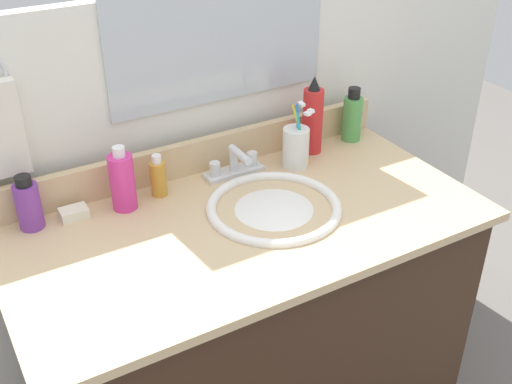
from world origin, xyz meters
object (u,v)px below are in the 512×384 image
(soap_bar, at_px, (74,213))
(cup_white_ceramic, at_px, (296,146))
(bottle_spray_red, at_px, (313,119))
(faucet, at_px, (235,165))
(bottle_cream_purple, at_px, (28,204))
(bottle_toner_green, at_px, (352,117))
(bottle_oil_amber, at_px, (158,177))
(bottle_soap_pink, at_px, (122,181))

(soap_bar, bearing_deg, cup_white_ceramic, -4.68)
(bottle_spray_red, distance_m, cup_white_ceramic, 0.11)
(faucet, bearing_deg, soap_bar, 178.60)
(bottle_spray_red, distance_m, soap_bar, 0.68)
(faucet, distance_m, bottle_cream_purple, 0.52)
(faucet, relative_size, bottle_toner_green, 1.02)
(bottle_spray_red, bearing_deg, bottle_oil_amber, -179.33)
(bottle_soap_pink, distance_m, bottle_cream_purple, 0.21)
(bottle_cream_purple, height_order, cup_white_ceramic, cup_white_ceramic)
(faucet, distance_m, cup_white_ceramic, 0.17)
(faucet, height_order, bottle_oil_amber, bottle_oil_amber)
(bottle_cream_purple, height_order, bottle_oil_amber, bottle_cream_purple)
(bottle_soap_pink, height_order, cup_white_ceramic, cup_white_ceramic)
(faucet, bearing_deg, bottle_oil_amber, 178.16)
(bottle_soap_pink, xyz_separation_m, bottle_cream_purple, (-0.21, 0.03, -0.01))
(bottle_toner_green, bearing_deg, bottle_oil_amber, -179.03)
(bottle_soap_pink, xyz_separation_m, bottle_spray_red, (0.55, 0.02, 0.03))
(bottle_spray_red, xyz_separation_m, cup_white_ceramic, (-0.08, -0.05, -0.04))
(bottle_cream_purple, relative_size, bottle_toner_green, 0.84)
(faucet, distance_m, bottle_soap_pink, 0.31)
(bottle_soap_pink, relative_size, bottle_toner_green, 1.03)
(bottle_cream_purple, xyz_separation_m, bottle_oil_amber, (0.31, -0.01, -0.01))
(faucet, xyz_separation_m, bottle_soap_pink, (-0.30, -0.01, 0.04))
(bottle_soap_pink, relative_size, bottle_oil_amber, 1.48)
(bottle_oil_amber, bearing_deg, bottle_cream_purple, 177.58)
(bottle_oil_amber, relative_size, cup_white_ceramic, 0.61)
(bottle_spray_red, distance_m, bottle_toner_green, 0.14)
(faucet, bearing_deg, bottle_toner_green, 2.48)
(bottle_soap_pink, relative_size, soap_bar, 2.53)
(bottle_spray_red, bearing_deg, cup_white_ceramic, -149.61)
(bottle_toner_green, bearing_deg, bottle_cream_purple, 179.82)
(bottle_cream_purple, relative_size, cup_white_ceramic, 0.74)
(bottle_spray_red, height_order, bottle_oil_amber, bottle_spray_red)
(bottle_oil_amber, xyz_separation_m, soap_bar, (-0.21, 0.00, -0.04))
(bottle_soap_pink, xyz_separation_m, cup_white_ceramic, (0.47, -0.03, -0.01))
(soap_bar, bearing_deg, bottle_soap_pink, -8.57)
(bottle_cream_purple, relative_size, soap_bar, 2.07)
(bottle_cream_purple, height_order, bottle_spray_red, bottle_spray_red)
(bottle_cream_purple, distance_m, bottle_spray_red, 0.77)
(bottle_soap_pink, bearing_deg, soap_bar, 171.43)
(cup_white_ceramic, bearing_deg, faucet, 167.05)
(bottle_toner_green, xyz_separation_m, bottle_oil_amber, (-0.60, -0.01, -0.02))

